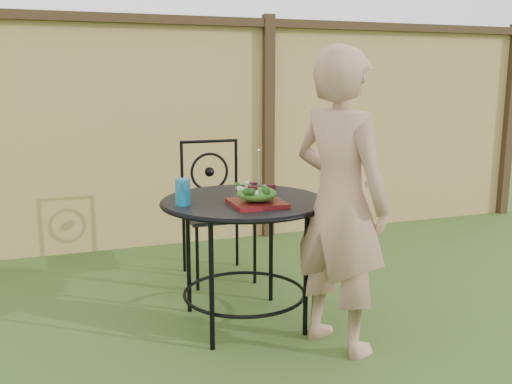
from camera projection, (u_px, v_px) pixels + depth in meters
ground at (170, 377)px, 2.68m from camera, size 60.00×60.00×0.00m
fence at (113, 133)px, 4.52m from camera, size 8.00×0.12×1.90m
patio_table at (244, 224)px, 3.16m from camera, size 0.92×0.92×0.72m
patio_chair at (216, 206)px, 3.98m from camera, size 0.46×0.46×0.95m
diner at (340, 202)px, 2.85m from camera, size 0.56×0.66×1.54m
salad_plate at (257, 203)px, 2.98m from camera, size 0.27×0.27×0.02m
salad at (257, 194)px, 2.97m from camera, size 0.21×0.21×0.08m
fork at (259, 169)px, 2.95m from camera, size 0.01×0.01×0.18m
drinking_glass at (183, 192)px, 2.98m from camera, size 0.08×0.08×0.14m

